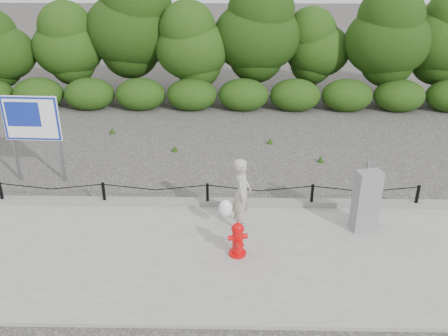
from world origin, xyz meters
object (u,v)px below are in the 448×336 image
at_px(fire_hydrant, 238,240).
at_px(utility_cabinet, 366,201).
at_px(advertising_sign, 32,122).
at_px(pedestrian, 241,195).

bearing_deg(fire_hydrant, utility_cabinet, 5.90).
xyz_separation_m(fire_hydrant, utility_cabinet, (2.78, 1.03, 0.34)).
bearing_deg(utility_cabinet, advertising_sign, 148.51).
bearing_deg(advertising_sign, fire_hydrant, -30.48).
distance_m(fire_hydrant, pedestrian, 1.16).
xyz_separation_m(pedestrian, advertising_sign, (-5.37, 2.36, 0.79)).
bearing_deg(advertising_sign, utility_cabinet, -14.09).
distance_m(fire_hydrant, utility_cabinet, 2.99).
relative_size(pedestrian, advertising_sign, 0.70).
height_order(utility_cabinet, advertising_sign, advertising_sign).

